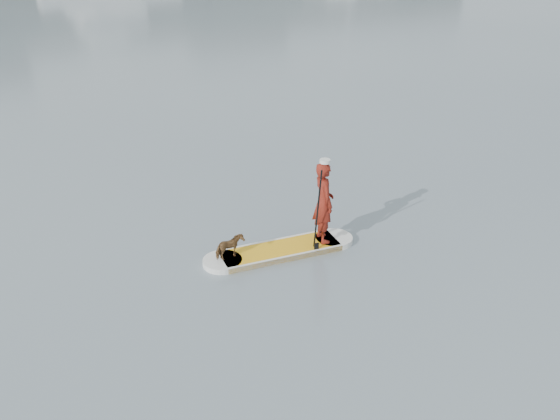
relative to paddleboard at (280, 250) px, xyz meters
name	(u,v)px	position (x,y,z in m)	size (l,w,h in m)	color
ground	(447,258)	(2.97, -1.74, -0.06)	(140.00, 140.00, 0.00)	slate
paddleboard	(280,250)	(0.00, 0.00, 0.00)	(3.29, 1.01, 0.12)	#ECA716
paddler	(324,202)	(0.97, -0.08, 0.94)	(0.64, 0.42, 1.76)	maroon
white_cap	(325,161)	(0.97, -0.08, 1.85)	(0.22, 0.22, 0.07)	silver
dog	(230,247)	(-1.08, 0.09, 0.31)	(0.27, 0.59, 0.50)	#52321C
paddle	(317,220)	(0.65, -0.38, 0.74)	(0.10, 0.30, 2.00)	black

